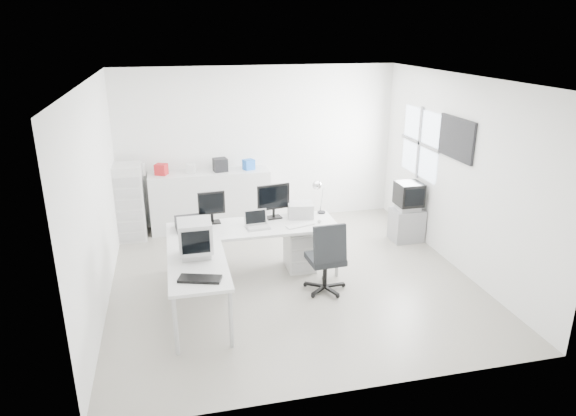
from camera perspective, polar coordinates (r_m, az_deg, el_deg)
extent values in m
cube|color=#B9B6A6|center=(7.46, 0.35, -7.77)|extent=(5.00, 5.00, 0.01)
cube|color=white|center=(6.66, 0.40, 14.19)|extent=(5.00, 5.00, 0.01)
cube|color=white|center=(9.30, -3.25, 6.93)|extent=(5.00, 0.02, 2.80)
cube|color=white|center=(6.82, -20.51, 1.04)|extent=(0.02, 5.00, 2.80)
cube|color=white|center=(7.88, 18.39, 3.65)|extent=(0.02, 5.00, 2.80)
cube|color=silver|center=(7.64, 1.31, -4.57)|extent=(0.40, 0.50, 0.60)
cube|color=black|center=(7.28, -10.66, -1.67)|extent=(0.47, 0.38, 0.16)
cube|color=silver|center=(7.28, 1.35, -1.93)|extent=(0.43, 0.24, 0.02)
sphere|color=silver|center=(7.39, 3.51, -1.45)|extent=(0.06, 0.06, 0.06)
cube|color=#A9A9A9|center=(7.60, 1.39, -0.21)|extent=(0.41, 0.37, 0.21)
cube|color=black|center=(5.84, -9.77, -7.77)|extent=(0.51, 0.32, 0.03)
cube|color=gray|center=(8.86, 13.02, -1.81)|extent=(0.50, 0.41, 0.55)
cube|color=silver|center=(9.18, -8.61, 0.86)|extent=(2.08, 0.52, 1.04)
cube|color=#AF191D|center=(8.98, -13.90, 4.19)|extent=(0.24, 0.23, 0.19)
cube|color=silver|center=(8.99, -10.71, 4.31)|extent=(0.18, 0.16, 0.15)
cube|color=black|center=(9.01, -7.54, 4.78)|extent=(0.26, 0.24, 0.23)
cube|color=blue|center=(9.08, -4.39, 4.84)|extent=(0.22, 0.21, 0.18)
cylinder|color=silver|center=(9.03, -15.81, 4.20)|extent=(0.07, 0.07, 0.22)
cube|color=silver|center=(8.99, -17.13, 0.64)|extent=(0.45, 0.54, 1.29)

